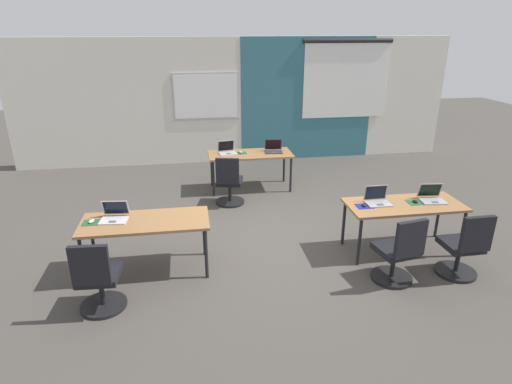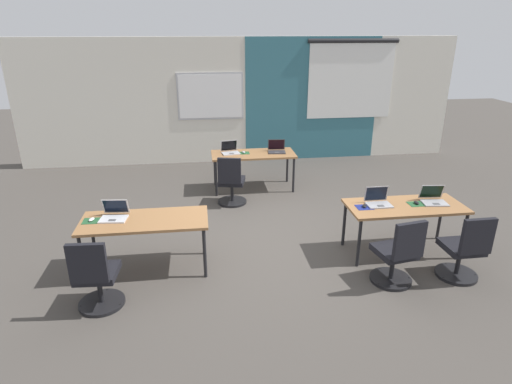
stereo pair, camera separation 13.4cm
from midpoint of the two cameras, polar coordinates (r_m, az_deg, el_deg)
The scene contains 22 objects.
ground_plane at distance 6.49m, azimuth 1.47°, elevation -6.33°, with size 24.00×24.00×0.00m.
back_wall_assembly at distance 10.04m, azimuth -2.50°, elevation 12.12°, with size 10.00×0.27×2.80m.
desk_near_left at distance 5.62m, azimuth -15.22°, elevation -4.24°, with size 1.60×0.70×0.72m.
desk_near_right at distance 6.24m, azimuth 18.58°, elevation -1.99°, with size 1.60×0.70×0.72m.
desk_far_center at distance 8.27m, azimuth -1.23°, elevation 4.78°, with size 1.60×0.70×0.72m.
laptop_near_left_end at distance 5.71m, azimuth -19.04°, elevation -3.05°, with size 0.36×0.34×0.23m.
mousepad_near_left_end at distance 5.74m, azimuth -21.71°, elevation -3.81°, with size 0.22×0.19×0.00m.
mouse_near_left_end at distance 5.73m, azimuth -21.74°, elevation -3.64°, with size 0.09×0.11×0.03m.
chair_near_left_end at distance 5.14m, azimuth -21.04°, elevation -11.14°, with size 0.52×0.55×0.92m.
laptop_far_left at distance 8.27m, azimuth -4.34°, elevation 5.52°, with size 0.37×0.34×0.23m.
mousepad_far_left at distance 8.26m, azimuth -2.53°, elevation 5.21°, with size 0.22×0.19×0.00m.
mouse_far_left at distance 8.26m, azimuth -2.53°, elevation 5.33°, with size 0.08×0.11×0.03m.
chair_far_left at distance 7.60m, azimuth -4.11°, elevation 0.97°, with size 0.53×0.58×0.92m.
laptop_near_right_inner at distance 6.10m, azimuth 15.32°, elevation -1.01°, with size 0.33×0.26×0.24m.
mousepad_near_right_inner at distance 5.97m, azimuth 13.62°, elevation -1.86°, with size 0.22×0.19×0.00m.
mouse_near_right_inner at distance 5.97m, azimuth 13.64°, elevation -1.69°, with size 0.08×0.11×0.03m.
chair_near_right_inner at distance 5.57m, azimuth 17.78°, elevation -8.06°, with size 0.52×0.57×0.92m.
laptop_near_right_end at distance 6.44m, azimuth 21.89°, elevation -0.67°, with size 0.36×0.33×0.23m.
mousepad_near_right_end at distance 6.30m, azimuth 19.92°, elevation -1.33°, with size 0.22×0.19×0.00m.
mouse_near_right_end at distance 6.30m, azimuth 19.94°, elevation -1.17°, with size 0.06×0.10×0.03m.
chair_near_right_end at distance 5.99m, azimuth 25.38°, elevation -7.04°, with size 0.52×0.54×0.92m.
laptop_far_right at distance 8.34m, azimuth 1.90°, elevation 5.72°, with size 0.36×0.32×0.23m.
Camera 1 is at (-1.12, -5.64, 3.01)m, focal length 29.96 mm.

